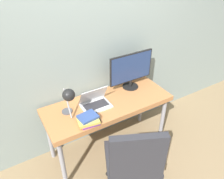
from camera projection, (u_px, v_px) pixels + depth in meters
ground_plane at (120, 163)px, 2.69m from camera, size 12.00×12.00×0.00m
wall_back at (92, 46)px, 2.44m from camera, size 8.00×0.05×2.60m
desk at (108, 107)px, 2.53m from camera, size 1.47×0.58×0.74m
laptop at (95, 102)px, 2.41m from camera, size 0.32×0.23×0.22m
monitor at (131, 69)px, 2.63m from camera, size 0.58×0.20×0.45m
desk_lamp at (68, 97)px, 2.11m from camera, size 0.12×0.25×0.37m
office_chair at (134, 160)px, 2.06m from camera, size 0.66×0.65×0.98m
book_stack at (88, 119)px, 2.19m from camera, size 0.23×0.21×0.07m
tv_remote at (97, 117)px, 2.26m from camera, size 0.07×0.16×0.02m
game_controller at (85, 122)px, 2.19m from camera, size 0.15×0.10×0.04m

